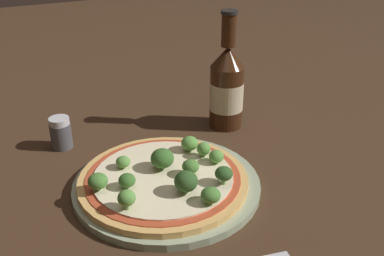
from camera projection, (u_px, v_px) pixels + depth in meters
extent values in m
plane|color=#3D2819|center=(172.00, 194.00, 0.68)|extent=(3.00, 3.00, 0.00)
cylinder|color=#93A384|center=(167.00, 184.00, 0.69)|extent=(0.29, 0.29, 0.01)
cylinder|color=tan|center=(163.00, 180.00, 0.68)|extent=(0.26, 0.26, 0.01)
cylinder|color=#B74728|center=(163.00, 177.00, 0.68)|extent=(0.23, 0.23, 0.00)
cylinder|color=beige|center=(163.00, 176.00, 0.68)|extent=(0.21, 0.21, 0.00)
cylinder|color=#7A9E5B|center=(204.00, 154.00, 0.72)|extent=(0.01, 0.01, 0.01)
ellipsoid|color=#568E3D|center=(204.00, 149.00, 0.72)|extent=(0.02, 0.02, 0.02)
cylinder|color=#7A9E5B|center=(186.00, 189.00, 0.63)|extent=(0.01, 0.01, 0.01)
ellipsoid|color=#2D5123|center=(186.00, 181.00, 0.63)|extent=(0.03, 0.03, 0.03)
cylinder|color=#7A9E5B|center=(123.00, 166.00, 0.69)|extent=(0.01, 0.01, 0.01)
ellipsoid|color=#568E3D|center=(123.00, 162.00, 0.69)|extent=(0.02, 0.02, 0.02)
cylinder|color=#7A9E5B|center=(162.00, 166.00, 0.69)|extent=(0.01, 0.01, 0.01)
ellipsoid|color=#386628|center=(162.00, 158.00, 0.68)|extent=(0.04, 0.04, 0.03)
cylinder|color=#7A9E5B|center=(127.00, 205.00, 0.60)|extent=(0.01, 0.01, 0.01)
ellipsoid|color=#568E3D|center=(127.00, 198.00, 0.59)|extent=(0.02, 0.02, 0.02)
cylinder|color=#7A9E5B|center=(211.00, 201.00, 0.61)|extent=(0.01, 0.01, 0.01)
ellipsoid|color=#477A33|center=(211.00, 195.00, 0.61)|extent=(0.03, 0.03, 0.02)
cylinder|color=#7A9E5B|center=(99.00, 187.00, 0.64)|extent=(0.01, 0.01, 0.01)
ellipsoid|color=#477A33|center=(98.00, 181.00, 0.64)|extent=(0.03, 0.03, 0.02)
cylinder|color=#7A9E5B|center=(190.00, 149.00, 0.74)|extent=(0.01, 0.01, 0.01)
ellipsoid|color=#568E3D|center=(190.00, 143.00, 0.74)|extent=(0.03, 0.03, 0.02)
cylinder|color=#7A9E5B|center=(216.00, 161.00, 0.71)|extent=(0.01, 0.01, 0.01)
ellipsoid|color=#568E3D|center=(216.00, 156.00, 0.70)|extent=(0.02, 0.02, 0.02)
cylinder|color=#7A9E5B|center=(190.00, 172.00, 0.68)|extent=(0.01, 0.01, 0.01)
ellipsoid|color=#477A33|center=(190.00, 166.00, 0.67)|extent=(0.03, 0.03, 0.02)
cylinder|color=#7A9E5B|center=(127.00, 185.00, 0.65)|extent=(0.01, 0.01, 0.01)
ellipsoid|color=#386628|center=(127.00, 180.00, 0.64)|extent=(0.02, 0.02, 0.02)
cylinder|color=#7A9E5B|center=(224.00, 180.00, 0.65)|extent=(0.01, 0.01, 0.01)
ellipsoid|color=#2D5123|center=(224.00, 174.00, 0.65)|extent=(0.03, 0.03, 0.02)
cylinder|color=#381E0F|center=(226.00, 97.00, 0.86)|extent=(0.06, 0.06, 0.12)
cylinder|color=#C6B793|center=(226.00, 96.00, 0.86)|extent=(0.06, 0.06, 0.05)
cone|color=#381E0F|center=(228.00, 57.00, 0.82)|extent=(0.06, 0.06, 0.04)
cylinder|color=#381E0F|center=(229.00, 30.00, 0.80)|extent=(0.03, 0.03, 0.06)
cylinder|color=black|center=(229.00, 12.00, 0.78)|extent=(0.03, 0.03, 0.01)
cylinder|color=#4C4C51|center=(61.00, 136.00, 0.80)|extent=(0.04, 0.04, 0.05)
cylinder|color=silver|center=(59.00, 121.00, 0.78)|extent=(0.04, 0.04, 0.01)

